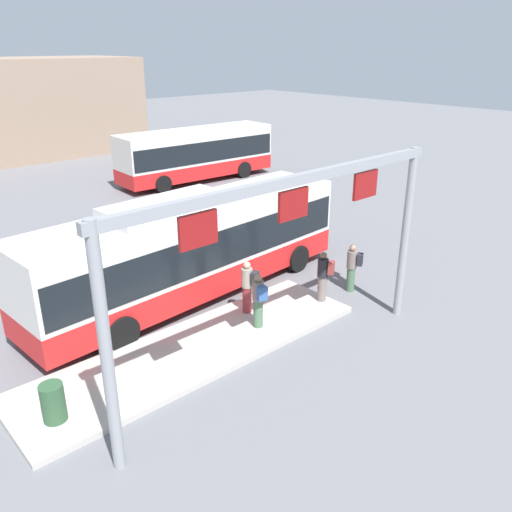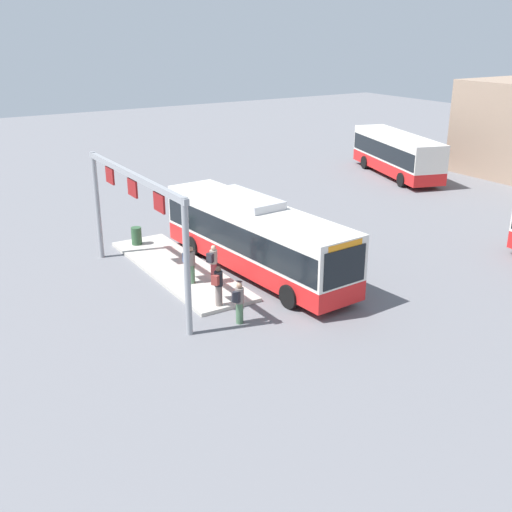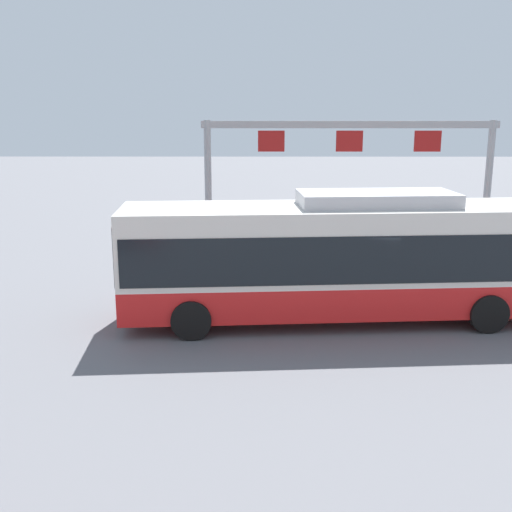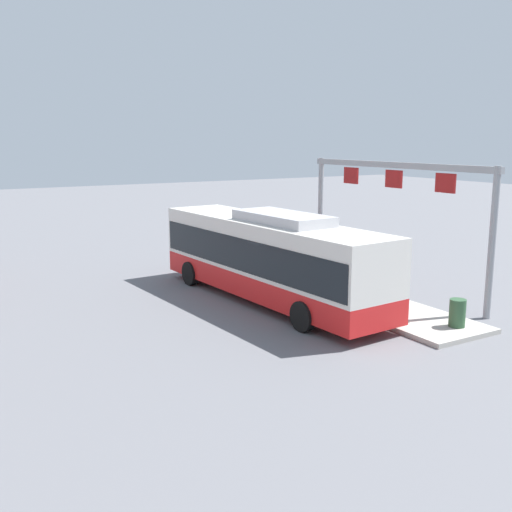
{
  "view_description": "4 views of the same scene",
  "coord_description": "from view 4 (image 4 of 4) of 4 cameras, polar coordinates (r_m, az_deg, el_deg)",
  "views": [
    {
      "loc": [
        -9.15,
        -13.28,
        7.87
      ],
      "look_at": [
        1.99,
        -0.9,
        1.13
      ],
      "focal_mm": 36.97,
      "sensor_mm": 36.0,
      "label": 1
    },
    {
      "loc": [
        22.65,
        -14.21,
        10.66
      ],
      "look_at": [
        1.98,
        -1.2,
        1.64
      ],
      "focal_mm": 43.79,
      "sensor_mm": 36.0,
      "label": 2
    },
    {
      "loc": [
        2.2,
        15.77,
        5.52
      ],
      "look_at": [
        2.28,
        -1.78,
        1.34
      ],
      "focal_mm": 43.08,
      "sensor_mm": 36.0,
      "label": 3
    },
    {
      "loc": [
        -18.53,
        11.47,
        6.06
      ],
      "look_at": [
        1.1,
        -0.11,
        1.55
      ],
      "focal_mm": 41.61,
      "sensor_mm": 36.0,
      "label": 4
    }
  ],
  "objects": [
    {
      "name": "person_waiting_near",
      "position": [
        27.58,
        2.53,
        0.36
      ],
      "size": [
        0.53,
        0.61,
        1.67
      ],
      "rotation": [
        0.0,
        0.0,
        2.1
      ],
      "color": "#476B4C",
      "rests_on": "ground"
    },
    {
      "name": "trash_bin",
      "position": [
        20.05,
        18.79,
        -5.21
      ],
      "size": [
        0.52,
        0.52,
        0.9
      ],
      "primitive_type": "cylinder",
      "color": "#2D5133",
      "rests_on": "platform_curb"
    },
    {
      "name": "person_waiting_far",
      "position": [
        23.93,
        5.57,
        -0.96
      ],
      "size": [
        0.5,
        0.6,
        1.67
      ],
      "rotation": [
        0.0,
        0.0,
        2.02
      ],
      "color": "maroon",
      "rests_on": "platform_curb"
    },
    {
      "name": "person_waiting_mid",
      "position": [
        24.17,
        7.84,
        -0.89
      ],
      "size": [
        0.44,
        0.58,
        1.67
      ],
      "rotation": [
        0.0,
        0.0,
        1.3
      ],
      "color": "#476B4C",
      "rests_on": "platform_curb"
    },
    {
      "name": "bus_main",
      "position": [
        22.2,
        1.21,
        0.15
      ],
      "size": [
        11.68,
        3.33,
        3.46
      ],
      "rotation": [
        0.0,
        0.0,
        0.07
      ],
      "color": "red",
      "rests_on": "ground"
    },
    {
      "name": "platform_sign_gantry",
      "position": [
        24.48,
        13.03,
        5.57
      ],
      "size": [
        10.02,
        0.24,
        5.2
      ],
      "color": "gray",
      "rests_on": "ground"
    },
    {
      "name": "ground_plane",
      "position": [
        22.62,
        1.18,
        -4.36
      ],
      "size": [
        120.0,
        120.0,
        0.0
      ],
      "primitive_type": "plane",
      "color": "slate"
    },
    {
      "name": "platform_curb",
      "position": [
        22.69,
        10.24,
        -4.28
      ],
      "size": [
        10.0,
        2.8,
        0.16
      ],
      "primitive_type": "cube",
      "color": "#B2ADA3",
      "rests_on": "ground"
    },
    {
      "name": "person_boarding",
      "position": [
        26.33,
        4.44,
        0.18
      ],
      "size": [
        0.54,
        0.61,
        1.67
      ],
      "rotation": [
        0.0,
        0.0,
        2.13
      ],
      "color": "slate",
      "rests_on": "platform_curb"
    }
  ]
}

